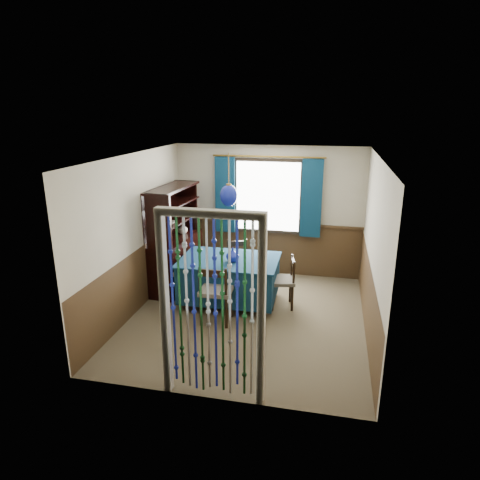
% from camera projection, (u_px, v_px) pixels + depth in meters
% --- Properties ---
extents(floor, '(4.00, 4.00, 0.00)m').
position_uv_depth(floor, '(247.00, 317.00, 6.72)').
color(floor, brown).
rests_on(floor, ground).
extents(ceiling, '(4.00, 4.00, 0.00)m').
position_uv_depth(ceiling, '(248.00, 156.00, 5.98)').
color(ceiling, silver).
rests_on(ceiling, ground).
extents(wall_back, '(3.60, 0.00, 3.60)m').
position_uv_depth(wall_back, '(268.00, 211.00, 8.21)').
color(wall_back, '#BDB39A').
rests_on(wall_back, ground).
extents(wall_front, '(3.60, 0.00, 3.60)m').
position_uv_depth(wall_front, '(210.00, 297.00, 4.48)').
color(wall_front, '#BDB39A').
rests_on(wall_front, ground).
extents(wall_left, '(0.00, 4.00, 4.00)m').
position_uv_depth(wall_left, '(135.00, 234.00, 6.71)').
color(wall_left, '#BDB39A').
rests_on(wall_left, ground).
extents(wall_right, '(0.00, 4.00, 4.00)m').
position_uv_depth(wall_right, '(373.00, 250.00, 5.98)').
color(wall_right, '#BDB39A').
rests_on(wall_right, ground).
extents(wainscot_back, '(3.60, 0.00, 3.60)m').
position_uv_depth(wainscot_back, '(267.00, 248.00, 8.42)').
color(wainscot_back, '#402C18').
rests_on(wainscot_back, ground).
extents(wainscot_front, '(3.60, 0.00, 3.60)m').
position_uv_depth(wainscot_front, '(212.00, 359.00, 4.72)').
color(wainscot_front, '#402C18').
rests_on(wainscot_front, ground).
extents(wainscot_left, '(0.00, 4.00, 4.00)m').
position_uv_depth(wainscot_left, '(140.00, 279.00, 6.93)').
color(wainscot_left, '#402C18').
rests_on(wainscot_left, ground).
extents(wainscot_right, '(0.00, 4.00, 4.00)m').
position_uv_depth(wainscot_right, '(368.00, 299.00, 6.20)').
color(wainscot_right, '#402C18').
rests_on(wainscot_right, ground).
extents(window, '(1.32, 0.12, 1.42)m').
position_uv_depth(window, '(268.00, 196.00, 8.08)').
color(window, black).
rests_on(window, wall_back).
extents(doorway, '(1.16, 0.12, 2.18)m').
position_uv_depth(doorway, '(212.00, 312.00, 4.60)').
color(doorway, silver).
rests_on(doorway, ground).
extents(dining_table, '(1.63, 1.14, 0.77)m').
position_uv_depth(dining_table, '(229.00, 278.00, 7.11)').
color(dining_table, '#0D2B43').
rests_on(dining_table, floor).
extents(chair_near, '(0.48, 0.46, 0.95)m').
position_uv_depth(chair_near, '(216.00, 292.00, 6.43)').
color(chair_near, black).
rests_on(chair_near, floor).
extents(chair_far, '(0.52, 0.50, 0.85)m').
position_uv_depth(chair_far, '(238.00, 262.00, 7.80)').
color(chair_far, black).
rests_on(chair_far, floor).
extents(chair_left, '(0.53, 0.54, 0.91)m').
position_uv_depth(chair_left, '(173.00, 271.00, 7.31)').
color(chair_left, black).
rests_on(chair_left, floor).
extents(chair_right, '(0.48, 0.49, 0.85)m').
position_uv_depth(chair_right, '(284.00, 281.00, 6.97)').
color(chair_right, black).
rests_on(chair_right, floor).
extents(sideboard, '(0.60, 1.45, 1.85)m').
position_uv_depth(sideboard, '(175.00, 253.00, 7.75)').
color(sideboard, black).
rests_on(sideboard, floor).
extents(pendant_lamp, '(0.28, 0.28, 0.84)m').
position_uv_depth(pendant_lamp, '(229.00, 195.00, 6.70)').
color(pendant_lamp, olive).
rests_on(pendant_lamp, ceiling).
extents(vase_table, '(0.22, 0.22, 0.20)m').
position_uv_depth(vase_table, '(233.00, 255.00, 6.89)').
color(vase_table, navy).
rests_on(vase_table, dining_table).
extents(bowl_shelf, '(0.26, 0.26, 0.05)m').
position_uv_depth(bowl_shelf, '(170.00, 222.00, 7.27)').
color(bowl_shelf, beige).
rests_on(bowl_shelf, sideboard).
extents(vase_sideboard, '(0.22, 0.22, 0.21)m').
position_uv_depth(vase_sideboard, '(183.00, 228.00, 7.90)').
color(vase_sideboard, beige).
rests_on(vase_sideboard, sideboard).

